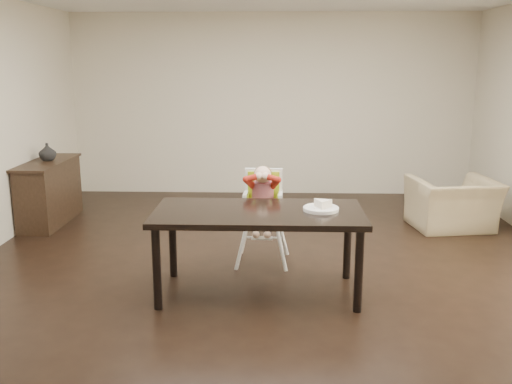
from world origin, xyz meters
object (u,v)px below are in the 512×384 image
at_px(dining_table, 259,219).
at_px(high_chair, 263,194).
at_px(sideboard, 49,192).
at_px(armchair, 453,196).

bearing_deg(dining_table, high_chair, 88.54).
relative_size(dining_table, sideboard, 1.43).
xyz_separation_m(dining_table, armchair, (2.29, 2.04, -0.26)).
xyz_separation_m(high_chair, sideboard, (-2.71, 1.33, -0.30)).
distance_m(high_chair, sideboard, 3.03).
height_order(dining_table, high_chair, high_chair).
bearing_deg(dining_table, armchair, 41.70).
bearing_deg(high_chair, armchair, 31.09).
distance_m(high_chair, armchair, 2.60).
distance_m(dining_table, armchair, 3.08).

